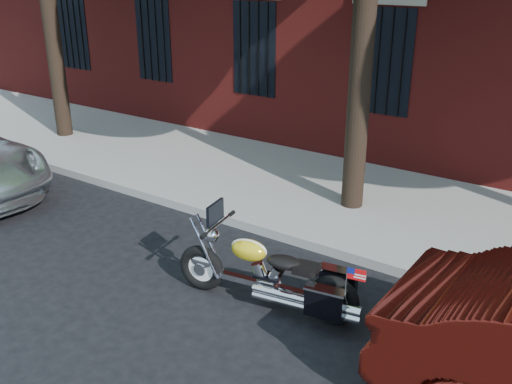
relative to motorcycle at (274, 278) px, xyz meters
The scene contains 4 objects.
ground 1.10m from the motorcycle, 164.51° to the left, with size 120.00×120.00×0.00m, color black.
curb 1.95m from the motorcycle, 120.67° to the left, with size 40.00×0.16×0.15m, color gray.
sidewalk 3.68m from the motorcycle, 105.50° to the left, with size 40.00×3.60×0.15m, color gray.
motorcycle is the anchor object (origin of this frame).
Camera 1 is at (4.20, -5.31, 3.96)m, focal length 40.00 mm.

